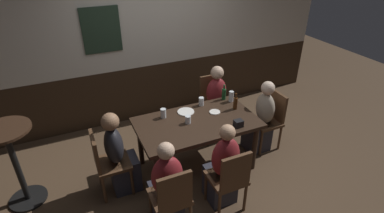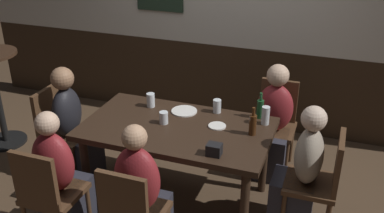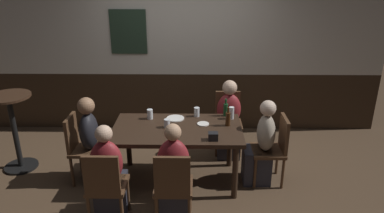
# 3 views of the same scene
# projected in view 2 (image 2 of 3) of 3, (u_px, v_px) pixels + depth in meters

# --- Properties ---
(ground_plane) EXTENTS (12.00, 12.00, 0.00)m
(ground_plane) POSITION_uv_depth(u_px,v_px,m) (178.00, 198.00, 3.98)
(ground_plane) COLOR #4C3826
(wall_back) EXTENTS (6.40, 0.13, 2.60)m
(wall_back) POSITION_uv_depth(u_px,v_px,m) (231.00, 15.00, 4.81)
(wall_back) COLOR #332316
(wall_back) RESTS_ON ground_plane
(dining_table) EXTENTS (1.58, 0.90, 0.74)m
(dining_table) POSITION_uv_depth(u_px,v_px,m) (177.00, 135.00, 3.69)
(dining_table) COLOR black
(dining_table) RESTS_ON ground_plane
(chair_mid_near) EXTENTS (0.40, 0.40, 0.88)m
(chair_mid_near) POSITION_uv_depth(u_px,v_px,m) (131.00, 213.00, 3.02)
(chair_mid_near) COLOR #513521
(chair_mid_near) RESTS_ON ground_plane
(chair_head_east) EXTENTS (0.40, 0.40, 0.88)m
(chair_head_east) POSITION_uv_depth(u_px,v_px,m) (321.00, 179.00, 3.39)
(chair_head_east) COLOR #513521
(chair_head_east) RESTS_ON ground_plane
(chair_left_near) EXTENTS (0.40, 0.40, 0.88)m
(chair_left_near) POSITION_uv_depth(u_px,v_px,m) (47.00, 192.00, 3.24)
(chair_left_near) COLOR #513521
(chair_left_near) RESTS_ON ground_plane
(chair_head_west) EXTENTS (0.40, 0.40, 0.88)m
(chair_head_west) POSITION_uv_depth(u_px,v_px,m) (59.00, 128.00, 4.13)
(chair_head_west) COLOR #513521
(chair_head_west) RESTS_ON ground_plane
(chair_right_far) EXTENTS (0.40, 0.40, 0.88)m
(chair_right_far) POSITION_uv_depth(u_px,v_px,m) (276.00, 120.00, 4.28)
(chair_right_far) COLOR #513521
(chair_right_far) RESTS_ON ground_plane
(person_mid_near) EXTENTS (0.34, 0.37, 1.12)m
(person_mid_near) POSITION_uv_depth(u_px,v_px,m) (142.00, 202.00, 3.18)
(person_mid_near) COLOR #2D2D38
(person_mid_near) RESTS_ON ground_plane
(person_head_east) EXTENTS (0.37, 0.34, 1.10)m
(person_head_east) POSITION_uv_depth(u_px,v_px,m) (299.00, 178.00, 3.46)
(person_head_east) COLOR #2D2D38
(person_head_east) RESTS_ON ground_plane
(person_left_near) EXTENTS (0.34, 0.37, 1.10)m
(person_left_near) POSITION_uv_depth(u_px,v_px,m) (61.00, 184.00, 3.39)
(person_left_near) COLOR #2D2D38
(person_left_near) RESTS_ON ground_plane
(person_head_west) EXTENTS (0.37, 0.34, 1.13)m
(person_head_west) POSITION_uv_depth(u_px,v_px,m) (74.00, 133.00, 4.09)
(person_head_west) COLOR #2D2D38
(person_head_west) RESTS_ON ground_plane
(person_right_far) EXTENTS (0.34, 0.37, 1.11)m
(person_right_far) POSITION_uv_depth(u_px,v_px,m) (272.00, 130.00, 4.15)
(person_right_far) COLOR #2D2D38
(person_right_far) RESTS_ON ground_plane
(highball_clear) EXTENTS (0.07, 0.07, 0.13)m
(highball_clear) POSITION_uv_depth(u_px,v_px,m) (151.00, 101.00, 3.97)
(highball_clear) COLOR silver
(highball_clear) RESTS_ON dining_table
(pint_glass_stout) EXTENTS (0.07, 0.07, 0.12)m
(pint_glass_stout) POSITION_uv_depth(u_px,v_px,m) (217.00, 107.00, 3.87)
(pint_glass_stout) COLOR silver
(pint_glass_stout) RESTS_ON dining_table
(beer_glass_half) EXTENTS (0.07, 0.07, 0.11)m
(beer_glass_half) POSITION_uv_depth(u_px,v_px,m) (164.00, 118.00, 3.68)
(beer_glass_half) COLOR silver
(beer_glass_half) RESTS_ON dining_table
(tumbler_short) EXTENTS (0.07, 0.07, 0.16)m
(tumbler_short) POSITION_uv_depth(u_px,v_px,m) (265.00, 116.00, 3.66)
(tumbler_short) COLOR silver
(tumbler_short) RESTS_ON dining_table
(beer_bottle_green) EXTENTS (0.06, 0.06, 0.23)m
(beer_bottle_green) POSITION_uv_depth(u_px,v_px,m) (260.00, 108.00, 3.76)
(beer_bottle_green) COLOR #194723
(beer_bottle_green) RESTS_ON dining_table
(beer_bottle_brown) EXTENTS (0.06, 0.06, 0.24)m
(beer_bottle_brown) POSITION_uv_depth(u_px,v_px,m) (253.00, 124.00, 3.49)
(beer_bottle_brown) COLOR #42230F
(beer_bottle_brown) RESTS_ON dining_table
(plate_white_large) EXTENTS (0.23, 0.23, 0.01)m
(plate_white_large) POSITION_uv_depth(u_px,v_px,m) (184.00, 111.00, 3.90)
(plate_white_large) COLOR white
(plate_white_large) RESTS_ON dining_table
(plate_white_small) EXTENTS (0.15, 0.15, 0.01)m
(plate_white_small) POSITION_uv_depth(u_px,v_px,m) (217.00, 126.00, 3.64)
(plate_white_small) COLOR white
(plate_white_small) RESTS_ON dining_table
(condiment_caddy) EXTENTS (0.11, 0.09, 0.09)m
(condiment_caddy) POSITION_uv_depth(u_px,v_px,m) (214.00, 150.00, 3.23)
(condiment_caddy) COLOR black
(condiment_caddy) RESTS_ON dining_table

